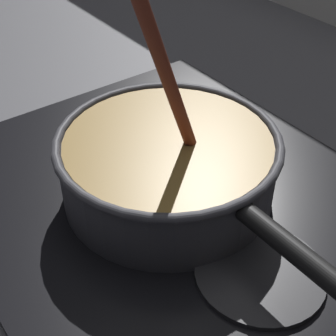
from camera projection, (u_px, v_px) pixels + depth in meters
The scene contains 5 objects.
ground at pixel (68, 301), 0.54m from camera, with size 2.40×1.60×0.04m, color #4C4C51.
hob_plate at pixel (168, 197), 0.63m from camera, with size 0.56×0.48×0.01m, color black.
burner_ring at pixel (168, 191), 0.62m from camera, with size 0.19×0.19×0.01m, color #592D0C.
spare_burner at pixel (260, 273), 0.52m from camera, with size 0.14×0.14×0.01m, color #262628.
cooking_pan at pixel (169, 165), 0.59m from camera, with size 0.42×0.27×0.28m.
Camera 1 is at (0.33, -0.11, 0.42)m, focal length 53.48 mm.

